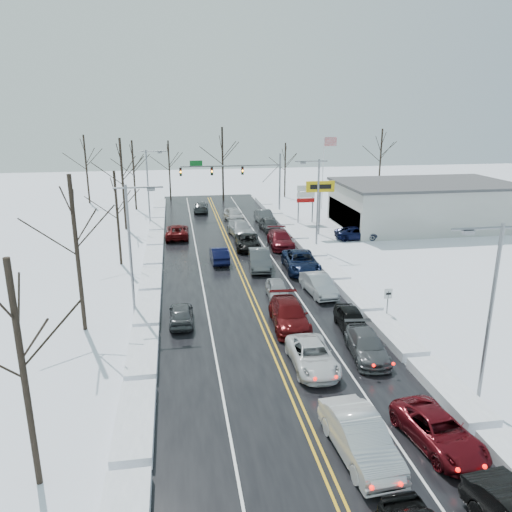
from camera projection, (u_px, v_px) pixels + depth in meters
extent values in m
plane|color=silver|center=(248.00, 288.00, 39.68)|extent=(160.00, 160.00, 0.00)
cube|color=black|center=(244.00, 279.00, 41.57)|extent=(14.00, 84.00, 0.01)
cube|color=white|center=(151.00, 284.00, 40.38)|extent=(1.67, 72.00, 0.59)
cube|color=white|center=(332.00, 275.00, 42.75)|extent=(1.67, 72.00, 0.59)
cylinder|color=slate|center=(280.00, 184.00, 66.33)|extent=(0.24, 0.24, 8.00)
cylinder|color=slate|center=(231.00, 166.00, 64.60)|extent=(13.00, 0.18, 0.18)
cylinder|color=slate|center=(271.00, 173.00, 65.74)|extent=(2.33, 0.10, 2.33)
cube|color=#0C591E|center=(196.00, 163.00, 63.79)|extent=(1.60, 0.08, 0.70)
cube|color=black|center=(242.00, 171.00, 65.02)|extent=(0.32, 0.25, 1.05)
sphere|color=#3F0705|center=(243.00, 168.00, 64.78)|extent=(0.20, 0.20, 0.20)
sphere|color=orange|center=(243.00, 171.00, 64.87)|extent=(0.22, 0.22, 0.22)
sphere|color=black|center=(243.00, 173.00, 64.96)|extent=(0.20, 0.20, 0.20)
cube|color=black|center=(212.00, 171.00, 64.40)|extent=(0.32, 0.25, 1.05)
sphere|color=#3F0705|center=(212.00, 169.00, 64.16)|extent=(0.20, 0.20, 0.20)
sphere|color=orange|center=(212.00, 171.00, 64.25)|extent=(0.22, 0.22, 0.22)
sphere|color=black|center=(212.00, 174.00, 64.33)|extent=(0.20, 0.20, 0.20)
cube|color=black|center=(181.00, 172.00, 63.78)|extent=(0.32, 0.25, 1.05)
sphere|color=#3F0705|center=(181.00, 170.00, 63.54)|extent=(0.20, 0.20, 0.20)
sphere|color=orange|center=(181.00, 172.00, 63.62)|extent=(0.22, 0.22, 0.22)
sphere|color=black|center=(181.00, 174.00, 63.71)|extent=(0.20, 0.20, 0.20)
cylinder|color=slate|center=(319.00, 210.00, 55.64)|extent=(0.20, 0.20, 5.60)
cube|color=#E5B90C|center=(320.00, 187.00, 54.89)|extent=(3.20, 0.30, 1.20)
cube|color=black|center=(321.00, 187.00, 54.73)|extent=(2.40, 0.04, 0.50)
cylinder|color=slate|center=(298.00, 207.00, 61.40)|extent=(0.16, 0.16, 4.00)
cylinder|color=slate|center=(313.00, 206.00, 61.68)|extent=(0.16, 0.16, 4.00)
cube|color=white|center=(306.00, 188.00, 60.88)|extent=(2.20, 0.22, 0.70)
cube|color=white|center=(306.00, 195.00, 61.11)|extent=(2.20, 0.22, 0.70)
cube|color=#A60D0C|center=(306.00, 200.00, 61.31)|extent=(2.20, 0.22, 0.50)
cylinder|color=slate|center=(387.00, 306.00, 33.07)|extent=(0.08, 0.08, 2.20)
cube|color=white|center=(388.00, 294.00, 32.82)|extent=(0.55, 0.05, 0.70)
cube|color=black|center=(389.00, 294.00, 32.78)|extent=(0.35, 0.02, 0.15)
cylinder|color=silver|center=(323.00, 173.00, 68.95)|extent=(0.14, 0.14, 10.00)
cube|color=beige|center=(423.00, 205.00, 59.72)|extent=(20.00, 12.00, 5.00)
cube|color=#262628|center=(343.00, 216.00, 58.43)|extent=(0.10, 11.00, 2.80)
cube|color=#3F3F42|center=(426.00, 183.00, 58.96)|extent=(20.40, 12.40, 0.30)
cylinder|color=slate|center=(489.00, 319.00, 22.69)|extent=(0.18, 0.18, 9.00)
cylinder|color=slate|center=(486.00, 228.00, 21.34)|extent=(3.20, 0.12, 0.12)
cube|color=slate|center=(468.00, 232.00, 21.26)|extent=(0.50, 0.25, 0.18)
cylinder|color=slate|center=(318.00, 205.00, 49.17)|extent=(0.18, 0.18, 9.00)
cylinder|color=slate|center=(311.00, 161.00, 47.81)|extent=(3.20, 0.12, 0.12)
cube|color=slate|center=(303.00, 163.00, 47.73)|extent=(0.50, 0.25, 0.18)
cylinder|color=slate|center=(130.00, 252.00, 33.28)|extent=(0.18, 0.18, 9.00)
cylinder|color=slate|center=(138.00, 187.00, 32.18)|extent=(3.20, 0.12, 0.12)
cube|color=slate|center=(151.00, 189.00, 32.35)|extent=(0.50, 0.25, 0.18)
cylinder|color=slate|center=(148.00, 188.00, 59.76)|extent=(0.18, 0.18, 9.00)
cylinder|color=slate|center=(153.00, 151.00, 58.65)|extent=(3.20, 0.12, 0.12)
cube|color=slate|center=(160.00, 153.00, 58.82)|extent=(0.50, 0.25, 0.18)
cylinder|color=#2D231C|center=(24.00, 378.00, 17.77)|extent=(0.24, 0.24, 9.00)
cylinder|color=#2D231C|center=(77.00, 255.00, 30.78)|extent=(0.27, 0.27, 10.00)
cylinder|color=#2D231C|center=(118.00, 219.00, 44.39)|extent=(0.23, 0.23, 8.50)
cylinder|color=#2D231C|center=(123.00, 185.00, 57.23)|extent=(0.28, 0.28, 10.50)
cylinder|color=#2D231C|center=(134.00, 175.00, 68.78)|extent=(0.25, 0.25, 9.50)
cylinder|color=#2D231C|center=(87.00, 170.00, 73.26)|extent=(0.27, 0.27, 10.00)
cylinder|color=#2D231C|center=(169.00, 171.00, 76.22)|extent=(0.24, 0.24, 9.00)
cylinder|color=#2D231C|center=(223.00, 164.00, 75.29)|extent=(0.29, 0.29, 11.00)
cylinder|color=#2D231C|center=(285.00, 170.00, 78.62)|extent=(0.23, 0.23, 8.50)
cylinder|color=#2D231C|center=(380.00, 162.00, 81.30)|extent=(0.28, 0.28, 10.50)
imported|color=silver|center=(359.00, 455.00, 20.56)|extent=(2.16, 5.29, 1.71)
imported|color=silver|center=(312.00, 367.00, 27.53)|extent=(2.34, 4.94, 1.36)
imported|color=#49090B|center=(289.00, 326.00, 32.70)|extent=(2.56, 5.65, 1.60)
imported|color=#999BA0|center=(277.00, 298.00, 37.45)|extent=(1.81, 3.98, 1.32)
imported|color=#404345|center=(260.00, 268.00, 44.43)|extent=(2.26, 5.27, 1.69)
imported|color=black|center=(248.00, 249.00, 50.64)|extent=(2.78, 5.32, 1.43)
imported|color=#999CA1|center=(241.00, 236.00, 55.66)|extent=(2.91, 5.90, 1.65)
imported|color=#BCBDBF|center=(234.00, 221.00, 62.89)|extent=(2.41, 5.06, 1.67)
imported|color=#4E0A10|center=(437.00, 444.00, 21.21)|extent=(2.83, 5.04, 1.33)
imported|color=#47494D|center=(366.00, 356.00, 28.72)|extent=(2.44, 4.92, 1.37)
imported|color=black|center=(351.00, 330.00, 32.17)|extent=(2.00, 4.28, 1.42)
imported|color=#A0A2A7|center=(318.00, 294.00, 38.32)|extent=(2.01, 4.77, 1.53)
imported|color=black|center=(301.00, 270.00, 43.84)|extent=(3.11, 6.13, 1.66)
imported|color=#4D0A12|center=(280.00, 247.00, 51.29)|extent=(2.57, 5.74, 1.64)
imported|color=#393B3D|center=(269.00, 231.00, 58.02)|extent=(2.14, 4.63, 1.54)
imported|color=#434649|center=(264.00, 223.00, 61.70)|extent=(2.03, 4.99, 1.61)
imported|color=black|center=(219.00, 262.00, 46.27)|extent=(1.59, 4.36, 1.43)
imported|color=#540B0C|center=(177.00, 238.00, 54.86)|extent=(2.62, 5.38, 1.47)
imported|color=#46494C|center=(201.00, 212.00, 68.56)|extent=(2.30, 4.98, 1.41)
imported|color=#424447|center=(182.00, 323.00, 33.16)|extent=(1.66, 3.96, 1.34)
imported|color=black|center=(357.00, 239.00, 54.30)|extent=(4.96, 2.52, 1.34)
imported|color=black|center=(373.00, 232.00, 57.37)|extent=(2.82, 5.70, 1.59)
imported|color=black|center=(341.00, 221.00, 62.75)|extent=(2.31, 4.60, 1.50)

